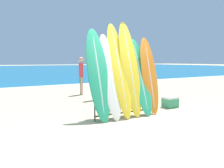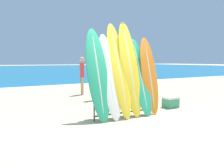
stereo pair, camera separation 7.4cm
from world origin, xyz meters
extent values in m
plane|color=#CCB789|center=(0.00, 0.00, 0.00)|extent=(160.00, 160.00, 0.00)
cube|color=#146693|center=(0.00, 38.30, 0.00)|extent=(120.00, 60.00, 0.00)
cube|color=white|center=(0.00, 8.60, 0.01)|extent=(120.00, 0.60, 0.01)
cylinder|color=#47474C|center=(-0.84, 0.40, 0.39)|extent=(0.04, 0.04, 0.79)
cylinder|color=#47474C|center=(1.06, 0.40, 0.39)|extent=(0.04, 0.04, 0.79)
cylinder|color=#47474C|center=(0.11, 0.40, 0.77)|extent=(1.94, 0.04, 0.04)
cylinder|color=#47474C|center=(0.11, 0.40, 0.12)|extent=(1.94, 0.04, 0.04)
ellipsoid|color=#289E70|center=(-0.69, 0.49, 1.16)|extent=(0.57, 0.77, 2.32)
ellipsoid|color=#9AC3B3|center=(-0.69, 0.49, 1.16)|extent=(0.10, 0.75, 2.23)
ellipsoid|color=silver|center=(-0.37, 0.48, 1.10)|extent=(0.49, 0.81, 2.20)
ellipsoid|color=silver|center=(-0.37, 0.48, 1.10)|extent=(0.09, 0.79, 2.12)
ellipsoid|color=yellow|center=(-0.06, 0.54, 1.26)|extent=(0.50, 0.98, 2.52)
ellipsoid|color=beige|center=(-0.06, 0.54, 1.26)|extent=(0.09, 0.96, 2.43)
ellipsoid|color=yellow|center=(0.28, 0.51, 1.29)|extent=(0.54, 0.83, 2.58)
ellipsoid|color=beige|center=(0.28, 0.51, 1.29)|extent=(0.10, 0.81, 2.48)
ellipsoid|color=#289E70|center=(0.61, 0.48, 1.06)|extent=(0.55, 0.82, 2.11)
ellipsoid|color=#9AC3B3|center=(0.61, 0.48, 1.06)|extent=(0.10, 0.80, 2.03)
ellipsoid|color=orange|center=(0.90, 0.44, 1.08)|extent=(0.52, 0.62, 2.16)
ellipsoid|color=beige|center=(0.90, 0.44, 1.08)|extent=(0.09, 0.61, 2.08)
cylinder|color=tan|center=(0.50, 4.61, 0.39)|extent=(0.11, 0.11, 0.78)
cylinder|color=tan|center=(0.46, 4.44, 0.39)|extent=(0.11, 0.11, 0.78)
cube|color=#478466|center=(0.48, 4.53, 0.67)|extent=(0.18, 0.24, 0.23)
cube|color=#DB3842|center=(0.48, 4.53, 1.09)|extent=(0.20, 0.26, 0.61)
sphere|color=tan|center=(0.48, 4.53, 1.54)|extent=(0.22, 0.22, 0.22)
cylinder|color=beige|center=(2.17, 6.07, 0.39)|extent=(0.11, 0.11, 0.78)
cylinder|color=beige|center=(2.13, 5.91, 0.39)|extent=(0.11, 0.11, 0.78)
cube|color=#CC4C3D|center=(2.15, 5.99, 0.66)|extent=(0.18, 0.25, 0.23)
cube|color=#42996B|center=(2.15, 5.99, 1.08)|extent=(0.20, 0.27, 0.61)
sphere|color=beige|center=(2.15, 5.99, 1.53)|extent=(0.22, 0.22, 0.22)
cylinder|color=#A87A5B|center=(0.45, 3.07, 0.40)|extent=(0.11, 0.11, 0.80)
cylinder|color=#A87A5B|center=(0.62, 3.05, 0.40)|extent=(0.11, 0.11, 0.80)
cube|color=gold|center=(0.54, 3.06, 0.68)|extent=(0.25, 0.17, 0.24)
cube|color=#DB3842|center=(0.54, 3.06, 1.11)|extent=(0.27, 0.19, 0.62)
sphere|color=#A87A5B|center=(0.54, 3.06, 1.57)|extent=(0.23, 0.23, 0.23)
cube|color=#389366|center=(1.96, 0.67, 0.14)|extent=(0.44, 0.35, 0.29)
cube|color=white|center=(1.96, 0.67, 0.32)|extent=(0.46, 0.36, 0.06)
camera|label=1|loc=(-3.10, -4.36, 1.49)|focal=35.00mm
camera|label=2|loc=(-3.04, -4.40, 1.49)|focal=35.00mm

